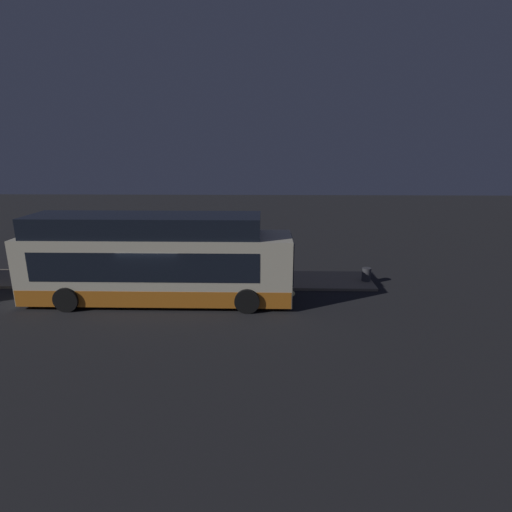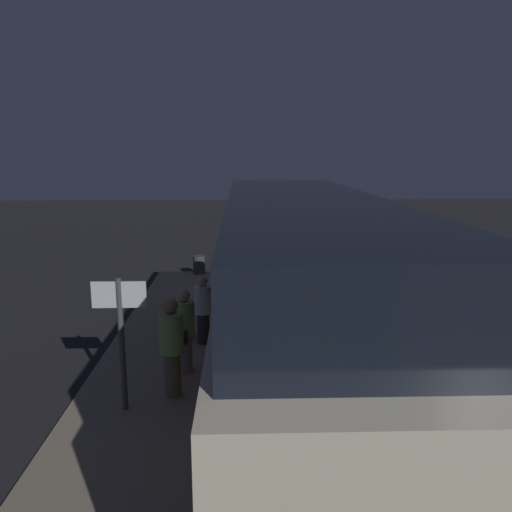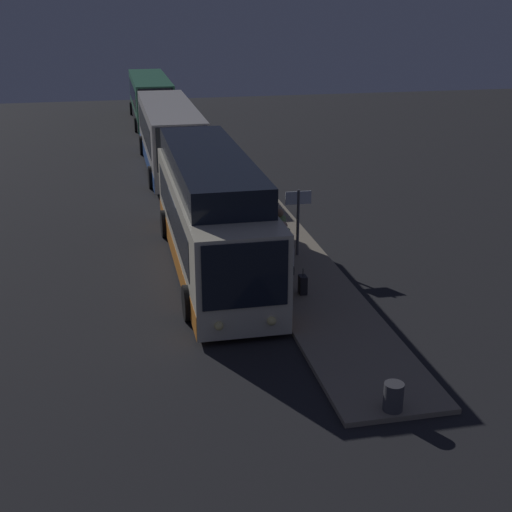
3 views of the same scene
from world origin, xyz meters
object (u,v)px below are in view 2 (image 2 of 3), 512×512
object	(u,v)px
suitcase	(187,327)
sign_post	(121,325)
passenger_waiting	(172,344)
passenger_boarding	(203,308)
trash_bin	(199,265)
bus_lead	(299,317)
passenger_with_bags	(184,328)

from	to	relation	value
suitcase	sign_post	size ratio (longest dim) A/B	0.35
passenger_waiting	suitcase	distance (m)	2.92
passenger_boarding	sign_post	distance (m)	3.30
trash_bin	sign_post	bearing A→B (deg)	177.21
suitcase	trash_bin	world-z (taller)	suitcase
passenger_boarding	passenger_waiting	bearing A→B (deg)	-95.53
suitcase	trash_bin	xyz separation A→B (m)	(6.56, 0.24, 0.04)
passenger_boarding	suitcase	size ratio (longest dim) A/B	1.97
passenger_waiting	sign_post	size ratio (longest dim) A/B	0.79
bus_lead	trash_bin	distance (m)	10.11
suitcase	trash_bin	bearing A→B (deg)	2.06
passenger_with_bags	suitcase	world-z (taller)	passenger_with_bags
sign_post	passenger_boarding	bearing A→B (deg)	-20.51
suitcase	sign_post	bearing A→B (deg)	167.75
suitcase	trash_bin	size ratio (longest dim) A/B	1.25
suitcase	trash_bin	distance (m)	6.56
sign_post	trash_bin	distance (m)	9.94
passenger_waiting	trash_bin	xyz separation A→B (m)	(9.39, 0.28, -0.66)
passenger_boarding	trash_bin	distance (m)	6.88
passenger_with_bags	trash_bin	world-z (taller)	passenger_with_bags
bus_lead	suitcase	world-z (taller)	bus_lead
sign_post	trash_bin	world-z (taller)	sign_post
trash_bin	passenger_with_bags	bearing A→B (deg)	-177.31
bus_lead	passenger_boarding	size ratio (longest dim) A/B	7.23
passenger_boarding	trash_bin	bearing A→B (deg)	98.09
passenger_with_bags	suitcase	distance (m)	1.94
bus_lead	sign_post	size ratio (longest dim) A/B	4.97
passenger_boarding	trash_bin	xyz separation A→B (m)	(6.83, 0.65, -0.52)
suitcase	passenger_with_bags	bearing A→B (deg)	-175.03
passenger_boarding	bus_lead	bearing A→B (deg)	-54.48
passenger_with_bags	suitcase	size ratio (longest dim) A/B	2.13
bus_lead	passenger_waiting	xyz separation A→B (m)	(0.32, 2.23, -0.59)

